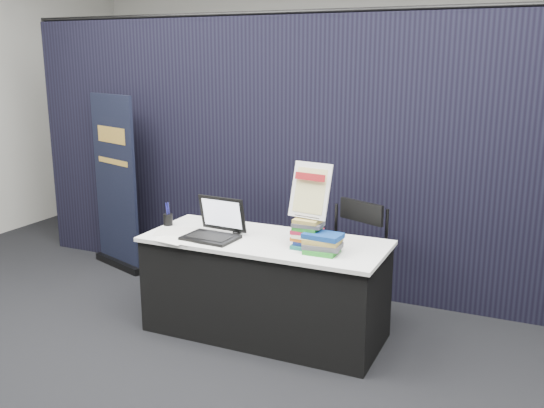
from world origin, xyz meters
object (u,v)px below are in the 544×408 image
(book_stack_short, at_px, (324,243))
(pullup_banner, at_px, (116,193))
(display_table, at_px, (265,287))
(book_stack_tall, at_px, (308,233))
(stacking_chair, at_px, (354,259))
(info_sign, at_px, (310,191))
(laptop, at_px, (214,229))

(book_stack_short, height_order, pullup_banner, pullup_banner)
(display_table, bearing_deg, book_stack_short, -13.35)
(book_stack_tall, xyz_separation_m, pullup_banner, (-2.34, 0.83, -0.10))
(stacking_chair, bearing_deg, info_sign, -88.40)
(laptop, xyz_separation_m, book_stack_short, (0.86, -0.00, 0.00))
(display_table, relative_size, laptop, 4.45)
(laptop, bearing_deg, pullup_banner, 155.24)
(info_sign, distance_m, stacking_chair, 0.80)
(book_stack_short, relative_size, pullup_banner, 0.14)
(info_sign, relative_size, pullup_banner, 0.23)
(display_table, distance_m, stacking_chair, 0.72)
(laptop, distance_m, info_sign, 0.81)
(info_sign, bearing_deg, display_table, -176.44)
(book_stack_tall, distance_m, pullup_banner, 2.48)
(book_stack_short, xyz_separation_m, pullup_banner, (-2.47, 0.88, -0.06))
(laptop, height_order, book_stack_tall, laptop)
(display_table, relative_size, info_sign, 4.51)
(display_table, height_order, book_stack_short, book_stack_short)
(laptop, height_order, stacking_chair, laptop)
(pullup_banner, bearing_deg, info_sign, 1.03)
(display_table, relative_size, book_stack_tall, 8.48)
(laptop, xyz_separation_m, book_stack_tall, (0.73, 0.05, 0.04))
(display_table, distance_m, book_stack_tall, 0.61)
(display_table, relative_size, stacking_chair, 1.88)
(book_stack_tall, xyz_separation_m, info_sign, (0.00, 0.03, 0.30))
(display_table, xyz_separation_m, book_stack_tall, (0.37, -0.06, 0.48))
(info_sign, bearing_deg, laptop, -164.84)
(book_stack_tall, relative_size, stacking_chair, 0.22)
(laptop, distance_m, pullup_banner, 1.83)
(display_table, xyz_separation_m, laptop, (-0.36, -0.11, 0.44))
(laptop, relative_size, book_stack_short, 1.66)
(display_table, xyz_separation_m, pullup_banner, (-1.97, 0.76, 0.38))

